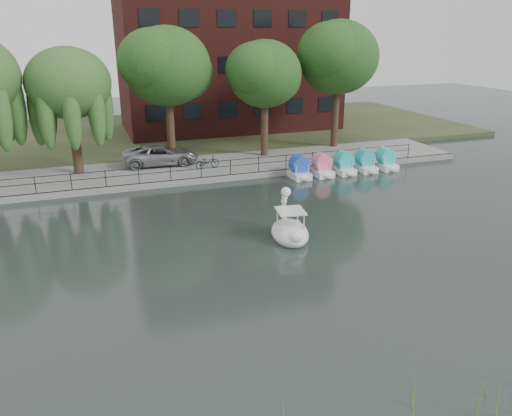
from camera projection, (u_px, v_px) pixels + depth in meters
ground_plane at (277, 269)px, 21.02m from camera, size 120.00×120.00×0.00m
promenade at (192, 169)px, 35.13m from camera, size 40.00×6.00×0.40m
kerb at (202, 181)px, 32.51m from camera, size 40.00×0.25×0.40m
land_strip at (160, 133)px, 47.54m from camera, size 60.00×22.00×0.36m
railing at (201, 166)px, 32.37m from camera, size 32.00×0.05×1.00m
apartment_building at (228, 31)px, 46.62m from camera, size 20.00×10.07×18.00m
willow_mid at (68, 84)px, 31.59m from camera, size 5.32×5.32×8.15m
broadleaf_center at (167, 67)px, 34.26m from camera, size 6.00×6.00×9.25m
broadleaf_right at (265, 75)px, 36.26m from camera, size 5.40×5.40×8.32m
broadleaf_far at (338, 58)px, 38.86m from camera, size 6.30×6.30×9.71m
minivan at (161, 153)px, 35.24m from camera, size 3.06×6.14×1.67m
bicycle at (207, 161)px, 34.48m from camera, size 0.85×1.79×1.00m
swan_boat at (290, 229)px, 23.88m from camera, size 2.13×2.97×2.32m
pedal_boat_row at (344, 165)px, 34.68m from camera, size 7.95×1.70×1.40m
reed_bank at (483, 391)px, 13.03m from camera, size 24.00×2.40×1.20m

